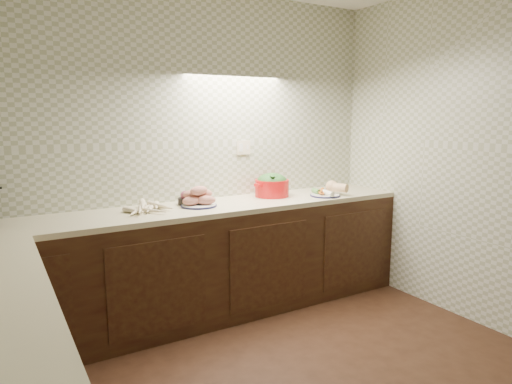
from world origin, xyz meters
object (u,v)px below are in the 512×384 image
onion_bowl (187,199)px  veg_plate (328,190)px  parsnip_pile (150,208)px  dutch_oven (272,185)px  sweet_potato_plate (198,199)px

onion_bowl → veg_plate: 1.26m
parsnip_pile → dutch_oven: (1.12, 0.10, 0.07)m
parsnip_pile → onion_bowl: size_ratio=2.34×
dutch_oven → veg_plate: (0.46, -0.20, -0.06)m
parsnip_pile → dutch_oven: dutch_oven is taller
sweet_potato_plate → veg_plate: 1.20m
sweet_potato_plate → onion_bowl: sweet_potato_plate is taller
sweet_potato_plate → parsnip_pile: bearing=-177.2°
onion_bowl → sweet_potato_plate: bearing=-65.6°
parsnip_pile → dutch_oven: bearing=5.0°
sweet_potato_plate → veg_plate: bearing=-5.8°
dutch_oven → veg_plate: bearing=-34.7°
parsnip_pile → dutch_oven: size_ratio=0.93×
veg_plate → onion_bowl: bearing=169.3°
parsnip_pile → sweet_potato_plate: (0.39, 0.02, 0.03)m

